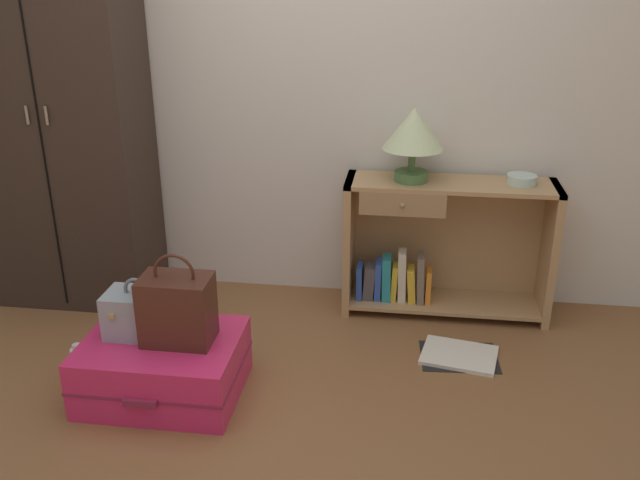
# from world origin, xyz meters

# --- Properties ---
(ground_plane) EXTENTS (9.00, 9.00, 0.00)m
(ground_plane) POSITION_xyz_m (0.00, 0.00, 0.00)
(ground_plane) COLOR brown
(back_wall) EXTENTS (6.40, 0.10, 2.60)m
(back_wall) POSITION_xyz_m (0.00, 1.50, 1.30)
(back_wall) COLOR silver
(back_wall) RESTS_ON ground_plane
(wardrobe) EXTENTS (0.83, 0.47, 2.15)m
(wardrobe) POSITION_xyz_m (-1.20, 1.20, 1.07)
(wardrobe) COLOR #33261E
(wardrobe) RESTS_ON ground_plane
(bookshelf) EXTENTS (1.08, 0.32, 0.73)m
(bookshelf) POSITION_xyz_m (0.76, 1.28, 0.35)
(bookshelf) COLOR tan
(bookshelf) RESTS_ON ground_plane
(table_lamp) EXTENTS (0.31, 0.31, 0.37)m
(table_lamp) POSITION_xyz_m (0.61, 1.26, 0.98)
(table_lamp) COLOR #4C7542
(table_lamp) RESTS_ON bookshelf
(bowl) EXTENTS (0.15, 0.15, 0.05)m
(bowl) POSITION_xyz_m (1.16, 1.28, 0.75)
(bowl) COLOR silver
(bowl) RESTS_ON bookshelf
(suitcase_large) EXTENTS (0.67, 0.54, 0.27)m
(suitcase_large) POSITION_xyz_m (-0.42, 0.33, 0.13)
(suitcase_large) COLOR #DB2860
(suitcase_large) RESTS_ON ground_plane
(train_case) EXTENTS (0.27, 0.20, 0.27)m
(train_case) POSITION_xyz_m (-0.52, 0.36, 0.37)
(train_case) COLOR #8E99A3
(train_case) RESTS_ON suitcase_large
(handbag) EXTENTS (0.29, 0.19, 0.40)m
(handbag) POSITION_xyz_m (-0.34, 0.34, 0.42)
(handbag) COLOR #472319
(handbag) RESTS_ON suitcase_large
(bottle) EXTENTS (0.06, 0.06, 0.18)m
(bottle) POSITION_xyz_m (-0.84, 0.38, 0.08)
(bottle) COLOR white
(bottle) RESTS_ON ground_plane
(open_book_on_floor) EXTENTS (0.39, 0.32, 0.02)m
(open_book_on_floor) POSITION_xyz_m (0.88, 0.79, 0.01)
(open_book_on_floor) COLOR white
(open_book_on_floor) RESTS_ON ground_plane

